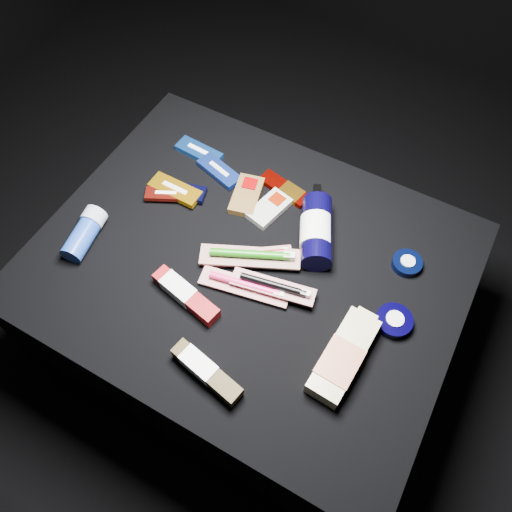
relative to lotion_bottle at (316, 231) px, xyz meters
The scene contains 21 objects.
ground 0.47m from the lotion_bottle, 130.25° to the right, with size 3.00×3.00×0.00m, color black.
cloth_table 0.29m from the lotion_bottle, 130.25° to the right, with size 0.98×0.78×0.40m, color black.
luna_bar_0 0.41m from the lotion_bottle, 165.82° to the left, with size 0.13×0.06×0.02m.
luna_bar_1 0.32m from the lotion_bottle, 167.94° to the left, with size 0.13×0.08×0.02m.
luna_bar_2 0.36m from the lotion_bottle, behind, with size 0.13×0.08×0.02m.
luna_bar_3 0.37m from the lotion_bottle, behind, with size 0.14×0.05×0.02m.
luna_bar_4 0.39m from the lotion_bottle, 169.82° to the right, with size 0.11×0.08×0.01m.
clif_bar_0 0.21m from the lotion_bottle, behind, with size 0.09×0.13×0.02m.
clif_bar_1 0.14m from the lotion_bottle, 168.88° to the left, with size 0.09×0.12×0.02m.
power_bar 0.16m from the lotion_bottle, 143.01° to the left, with size 0.14×0.07×0.02m.
lotion_bottle is the anchor object (origin of this frame).
cream_tin_upper 0.22m from the lotion_bottle, ahead, with size 0.07×0.07×0.02m.
cream_tin_lower 0.27m from the lotion_bottle, 25.42° to the right, with size 0.08×0.08×0.02m.
bodywash_bottle 0.31m from the lotion_bottle, 54.27° to the right, with size 0.08×0.22×0.04m.
deodorant_stick 0.55m from the lotion_bottle, 151.02° to the right, with size 0.08×0.14×0.06m.
toothbrush_pack_0 0.16m from the lotion_bottle, 132.62° to the right, with size 0.18×0.14×0.02m.
toothbrush_pack_1 0.21m from the lotion_bottle, 111.78° to the right, with size 0.21×0.09×0.02m.
toothbrush_pack_2 0.16m from the lotion_bottle, 129.40° to the right, with size 0.23×0.15×0.03m.
toothbrush_pack_3 0.18m from the lotion_bottle, 96.54° to the right, with size 0.20×0.08×0.02m.
toothpaste_carton_red 0.34m from the lotion_bottle, 124.14° to the right, with size 0.18×0.07×0.03m.
toothpaste_carton_green 0.41m from the lotion_bottle, 97.93° to the right, with size 0.17×0.07×0.03m.
Camera 1 is at (0.31, -0.51, 1.40)m, focal length 35.00 mm.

